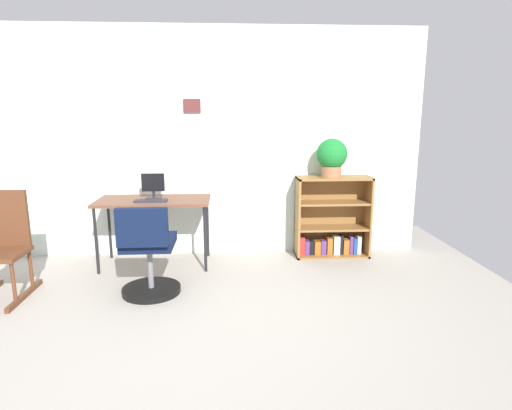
% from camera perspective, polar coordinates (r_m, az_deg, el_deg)
% --- Properties ---
extents(ground_plane, '(6.24, 6.24, 0.00)m').
position_cam_1_polar(ground_plane, '(3.15, -12.04, -18.42)').
color(ground_plane, '#A19990').
extents(wall_back, '(5.20, 0.12, 2.50)m').
position_cam_1_polar(wall_back, '(4.87, -8.98, 7.99)').
color(wall_back, silver).
rests_on(wall_back, ground_plane).
extents(desk, '(1.16, 0.57, 0.71)m').
position_cam_1_polar(desk, '(4.59, -13.39, 0.08)').
color(desk, brown).
rests_on(desk, ground_plane).
extents(monitor, '(0.24, 0.16, 0.26)m').
position_cam_1_polar(monitor, '(4.62, -13.45, 2.44)').
color(monitor, '#262628').
rests_on(monitor, desk).
extents(keyboard, '(0.33, 0.12, 0.02)m').
position_cam_1_polar(keyboard, '(4.47, -13.74, 0.56)').
color(keyboard, '#292731').
rests_on(keyboard, desk).
extents(office_chair, '(0.52, 0.55, 0.84)m').
position_cam_1_polar(office_chair, '(3.89, -14.06, -6.61)').
color(office_chair, black).
rests_on(office_chair, ground_plane).
extents(rocking_chair, '(0.42, 0.64, 0.93)m').
position_cam_1_polar(rocking_chair, '(4.37, -30.56, -4.50)').
color(rocking_chair, brown).
rests_on(rocking_chair, ground_plane).
extents(bookshelf_low, '(0.82, 0.30, 0.90)m').
position_cam_1_polar(bookshelf_low, '(4.92, 9.95, -2.13)').
color(bookshelf_low, olive).
rests_on(bookshelf_low, ground_plane).
extents(potted_plant_on_shelf, '(0.33, 0.33, 0.42)m').
position_cam_1_polar(potted_plant_on_shelf, '(4.73, 10.01, 6.36)').
color(potted_plant_on_shelf, '#9E6642').
rests_on(potted_plant_on_shelf, bookshelf_low).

